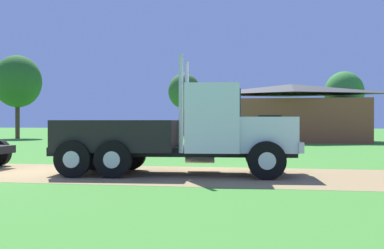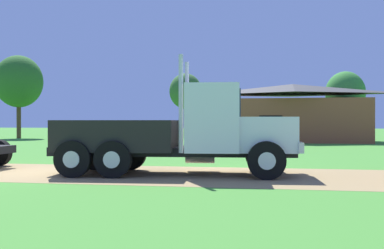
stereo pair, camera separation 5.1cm
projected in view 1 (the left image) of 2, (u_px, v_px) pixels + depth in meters
ground_plane at (39, 172)px, 15.44m from camera, size 200.00×200.00×0.00m
dirt_track at (39, 172)px, 15.44m from camera, size 120.00×5.23×0.01m
truck_foreground_white at (180, 134)px, 14.77m from camera, size 8.10×3.15×3.77m
shed_building at (291, 114)px, 38.09m from camera, size 12.71×5.44×4.85m
tree_left at (17, 82)px, 46.44m from camera, size 4.84×4.84×8.49m
tree_mid at (184, 91)px, 53.37m from camera, size 3.79×3.79×7.37m
tree_right at (344, 93)px, 40.96m from camera, size 3.52×3.52×6.23m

